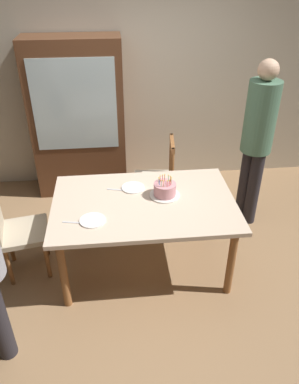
% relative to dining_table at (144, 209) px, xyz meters
% --- Properties ---
extents(ground, '(6.40, 6.40, 0.00)m').
position_rel_dining_table_xyz_m(ground, '(0.00, 0.00, -0.67)').
color(ground, '#93704C').
extents(back_wall, '(6.40, 0.10, 2.60)m').
position_rel_dining_table_xyz_m(back_wall, '(0.00, 1.85, 0.63)').
color(back_wall, beige).
rests_on(back_wall, ground).
extents(dining_table, '(1.65, 1.08, 0.75)m').
position_rel_dining_table_xyz_m(dining_table, '(0.00, 0.00, 0.00)').
color(dining_table, beige).
rests_on(dining_table, ground).
extents(birthday_cake, '(0.28, 0.28, 0.19)m').
position_rel_dining_table_xyz_m(birthday_cake, '(0.20, 0.08, 0.14)').
color(birthday_cake, silver).
rests_on(birthday_cake, dining_table).
extents(plate_near_celebrant, '(0.22, 0.22, 0.01)m').
position_rel_dining_table_xyz_m(plate_near_celebrant, '(-0.45, -0.24, 0.09)').
color(plate_near_celebrant, white).
rests_on(plate_near_celebrant, dining_table).
extents(plate_far_side, '(0.22, 0.22, 0.01)m').
position_rel_dining_table_xyz_m(plate_far_side, '(-0.08, 0.24, 0.09)').
color(plate_far_side, white).
rests_on(plate_far_side, dining_table).
extents(fork_near_celebrant, '(0.18, 0.05, 0.01)m').
position_rel_dining_table_xyz_m(fork_near_celebrant, '(-0.61, -0.25, 0.09)').
color(fork_near_celebrant, silver).
rests_on(fork_near_celebrant, dining_table).
extents(fork_far_side, '(0.18, 0.06, 0.01)m').
position_rel_dining_table_xyz_m(fork_far_side, '(-0.24, 0.22, 0.09)').
color(fork_far_side, silver).
rests_on(fork_far_side, dining_table).
extents(chair_spindle_back, '(0.48, 0.48, 0.95)m').
position_rel_dining_table_xyz_m(chair_spindle_back, '(0.21, 0.85, -0.21)').
color(chair_spindle_back, beige).
rests_on(chair_spindle_back, ground).
extents(chair_upholstered, '(0.51, 0.51, 0.95)m').
position_rel_dining_table_xyz_m(chair_upholstered, '(-1.21, 0.04, -0.14)').
color(chair_upholstered, tan).
rests_on(chair_upholstered, ground).
extents(person_guest, '(0.32, 0.32, 1.82)m').
position_rel_dining_table_xyz_m(person_guest, '(1.24, 0.66, 0.38)').
color(person_guest, '#262328').
rests_on(person_guest, ground).
extents(china_cabinet, '(1.10, 0.45, 1.90)m').
position_rel_dining_table_xyz_m(china_cabinet, '(-0.66, 1.56, 0.28)').
color(china_cabinet, '#56331E').
rests_on(china_cabinet, ground).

